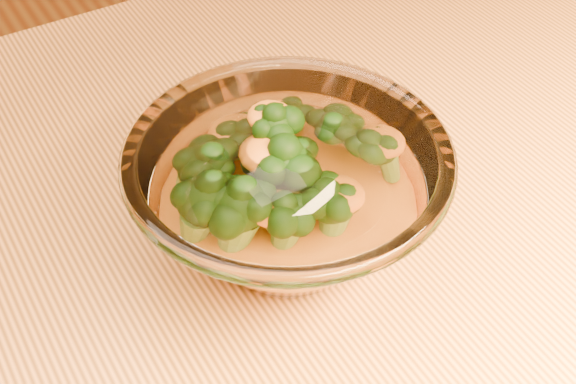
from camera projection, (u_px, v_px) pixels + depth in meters
The scene contains 3 objects.
glass_bowl at pixel (288, 197), 0.53m from camera, with size 0.21×0.21×0.09m.
cheese_sauce at pixel (288, 218), 0.55m from camera, with size 0.12×0.12×0.03m, color orange.
broccoli_heap at pixel (275, 175), 0.53m from camera, with size 0.16×0.12×0.07m.
Camera 1 is at (-0.11, -0.30, 1.17)m, focal length 50.00 mm.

